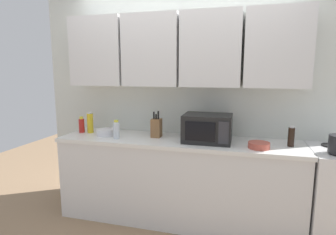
# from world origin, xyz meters

# --- Properties ---
(wall_back_with_cabinets) EXTENTS (3.42, 0.38, 2.60)m
(wall_back_with_cabinets) POSITION_xyz_m (-0.00, -0.07, 1.58)
(wall_back_with_cabinets) COLOR silver
(wall_back_with_cabinets) RESTS_ON ground_plane
(counter_run) EXTENTS (2.55, 0.63, 0.90)m
(counter_run) POSITION_xyz_m (0.00, -0.30, 0.45)
(counter_run) COLOR silver
(counter_run) RESTS_ON ground_plane
(microwave) EXTENTS (0.48, 0.37, 0.28)m
(microwave) POSITION_xyz_m (0.31, -0.31, 1.04)
(microwave) COLOR black
(microwave) RESTS_ON counter_run
(knife_block) EXTENTS (0.10, 0.12, 0.29)m
(knife_block) POSITION_xyz_m (-0.25, -0.26, 1.00)
(knife_block) COLOR brown
(knife_block) RESTS_ON counter_run
(bottle_soy_dark) EXTENTS (0.06, 0.06, 0.20)m
(bottle_soy_dark) POSITION_xyz_m (1.11, -0.29, 0.99)
(bottle_soy_dark) COLOR black
(bottle_soy_dark) RESTS_ON counter_run
(bottle_red_sauce) EXTENTS (0.06, 0.06, 0.19)m
(bottle_red_sauce) POSITION_xyz_m (-1.16, -0.27, 0.99)
(bottle_red_sauce) COLOR red
(bottle_red_sauce) RESTS_ON counter_run
(bottle_yellow_mustard) EXTENTS (0.07, 0.07, 0.24)m
(bottle_yellow_mustard) POSITION_xyz_m (-1.06, -0.25, 1.02)
(bottle_yellow_mustard) COLOR gold
(bottle_yellow_mustard) RESTS_ON counter_run
(bottle_clear_tall) EXTENTS (0.07, 0.07, 0.20)m
(bottle_clear_tall) POSITION_xyz_m (-0.63, -0.44, 1.00)
(bottle_clear_tall) COLOR silver
(bottle_clear_tall) RESTS_ON counter_run
(bowl_ceramic_small) EXTENTS (0.20, 0.20, 0.06)m
(bowl_ceramic_small) POSITION_xyz_m (0.81, -0.44, 0.93)
(bowl_ceramic_small) COLOR #B24C3D
(bowl_ceramic_small) RESTS_ON counter_run
(bowl_mixing_large) EXTENTS (0.21, 0.21, 0.07)m
(bowl_mixing_large) POSITION_xyz_m (-0.81, -0.33, 0.94)
(bowl_mixing_large) COLOR silver
(bowl_mixing_large) RESTS_ON counter_run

